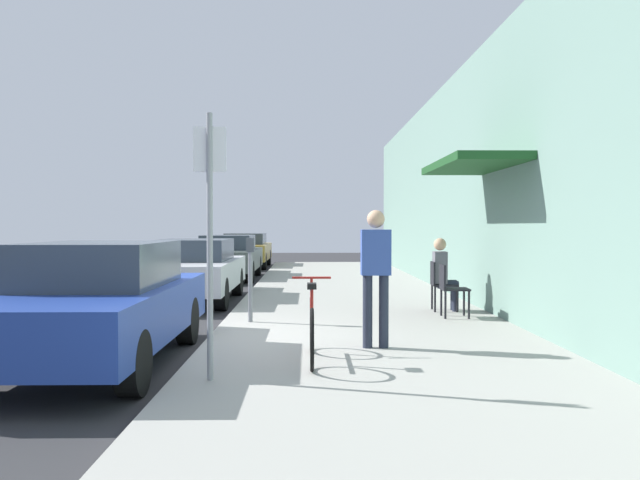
{
  "coord_description": "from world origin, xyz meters",
  "views": [
    {
      "loc": [
        1.36,
        -8.68,
        1.62
      ],
      "look_at": [
        1.63,
        6.26,
        1.3
      ],
      "focal_mm": 35.99,
      "sensor_mm": 36.0,
      "label": 1
    }
  ],
  "objects": [
    {
      "name": "seated_patron_1",
      "position": [
        3.75,
        2.61,
        0.82
      ],
      "size": [
        0.44,
        0.37,
        1.29
      ],
      "color": "#232838",
      "rests_on": "sidewalk_slab"
    },
    {
      "name": "street_sign",
      "position": [
        0.4,
        -2.43,
        1.64
      ],
      "size": [
        0.32,
        0.06,
        2.6
      ],
      "color": "gray",
      "rests_on": "sidewalk_slab"
    },
    {
      "name": "parked_car_2",
      "position": [
        -1.1,
        10.91,
        0.71
      ],
      "size": [
        1.8,
        4.4,
        1.34
      ],
      "color": "#47514C",
      "rests_on": "ground_plane"
    },
    {
      "name": "sidewalk_slab",
      "position": [
        2.25,
        2.0,
        0.06
      ],
      "size": [
        4.5,
        32.0,
        0.12
      ],
      "primitive_type": "cube",
      "color": "#9E9B93",
      "rests_on": "ground_plane"
    },
    {
      "name": "parked_car_0",
      "position": [
        -1.1,
        -1.19,
        0.74
      ],
      "size": [
        1.8,
        4.4,
        1.43
      ],
      "color": "navy",
      "rests_on": "ground_plane"
    },
    {
      "name": "parked_car_1",
      "position": [
        -1.1,
        4.97,
        0.7
      ],
      "size": [
        1.8,
        4.4,
        1.34
      ],
      "color": "#B7B7BC",
      "rests_on": "ground_plane"
    },
    {
      "name": "cafe_chair_0",
      "position": [
        3.69,
        1.79,
        0.62
      ],
      "size": [
        0.45,
        0.45,
        0.87
      ],
      "color": "black",
      "rests_on": "sidewalk_slab"
    },
    {
      "name": "parked_car_3",
      "position": [
        -1.1,
        16.37,
        0.71
      ],
      "size": [
        1.8,
        4.4,
        1.34
      ],
      "color": "#A58433",
      "rests_on": "ground_plane"
    },
    {
      "name": "parking_meter",
      "position": [
        0.45,
        1.34,
        0.89
      ],
      "size": [
        0.12,
        0.1,
        1.32
      ],
      "color": "slate",
      "rests_on": "sidewalk_slab"
    },
    {
      "name": "cafe_chair_1",
      "position": [
        3.69,
        2.62,
        0.62
      ],
      "size": [
        0.46,
        0.46,
        0.87
      ],
      "color": "black",
      "rests_on": "sidewalk_slab"
    },
    {
      "name": "ground_plane",
      "position": [
        0.0,
        0.0,
        0.0
      ],
      "size": [
        60.0,
        60.0,
        0.0
      ],
      "primitive_type": "plane",
      "color": "#2D2D30"
    },
    {
      "name": "bicycle_0",
      "position": [
        1.4,
        -1.56,
        0.48
      ],
      "size": [
        0.46,
        1.71,
        0.9
      ],
      "color": "black",
      "rests_on": "sidewalk_slab"
    },
    {
      "name": "building_facade",
      "position": [
        4.64,
        2.0,
        2.45
      ],
      "size": [
        1.4,
        32.0,
        4.9
      ],
      "color": "gray",
      "rests_on": "ground_plane"
    },
    {
      "name": "pedestrian_standing",
      "position": [
        2.19,
        -0.82,
        1.12
      ],
      "size": [
        0.36,
        0.22,
        1.7
      ],
      "color": "#232838",
      "rests_on": "sidewalk_slab"
    }
  ]
}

